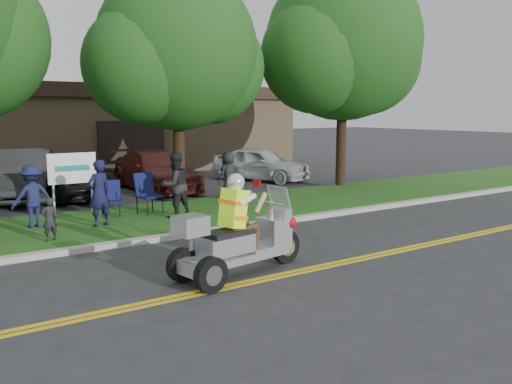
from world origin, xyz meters
TOP-DOWN VIEW (x-y plane):
  - ground at (0.00, 0.00)m, footprint 120.00×120.00m
  - centerline_near at (0.00, -0.58)m, footprint 60.00×0.10m
  - centerline_far at (0.00, -0.42)m, footprint 60.00×0.10m
  - curb at (0.00, 3.05)m, footprint 60.00×0.25m
  - grass_verge at (0.00, 5.20)m, footprint 60.00×4.00m
  - commercial_building at (2.00, 18.98)m, footprint 18.00×8.20m
  - tree_mid at (0.55, 7.23)m, footprint 5.88×4.80m
  - tree_right at (7.06, 7.03)m, footprint 6.86×5.60m
  - business_sign at (-2.90, 6.60)m, footprint 1.25×0.06m
  - trike_scooter at (-1.98, -0.08)m, footprint 2.75×1.06m
  - lawn_chair_a at (-2.12, 5.92)m, footprint 0.63×0.64m
  - lawn_chair_b at (-1.21, 5.71)m, footprint 0.69×0.71m
  - spectator_adult_left at (-2.78, 4.84)m, footprint 0.66×0.52m
  - spectator_adult_mid at (-0.80, 4.81)m, footprint 0.91×0.76m
  - spectator_chair_a at (-4.13, 5.61)m, footprint 1.04×0.70m
  - spectator_chair_b at (1.93, 6.66)m, footprint 0.83×0.67m
  - child_left at (-4.14, 3.97)m, footprint 0.38×0.29m
  - parked_car_left at (-3.33, 10.72)m, footprint 3.06×5.16m
  - parked_car_mid at (-2.50, 10.44)m, footprint 3.92×5.38m
  - parked_car_right at (1.06, 10.26)m, footprint 2.04×4.87m
  - parked_car_far_right at (5.65, 10.28)m, footprint 3.16×4.37m

SIDE VIEW (x-z plane):
  - ground at x=0.00m, z-range 0.00..0.00m
  - centerline_near at x=0.00m, z-range 0.00..0.01m
  - centerline_far at x=0.00m, z-range 0.00..0.01m
  - grass_verge at x=0.00m, z-range 0.01..0.11m
  - curb at x=0.00m, z-range 0.00..0.12m
  - child_left at x=-4.14m, z-range 0.10..1.03m
  - lawn_chair_a at x=-2.12m, z-range 0.16..1.09m
  - trike_scooter at x=-1.98m, z-range -0.27..1.53m
  - parked_car_mid at x=-2.50m, z-range 0.00..1.36m
  - parked_car_far_right at x=5.65m, z-range 0.00..1.38m
  - parked_car_right at x=1.06m, z-range 0.00..1.40m
  - lawn_chair_b at x=-1.21m, z-range 0.17..1.26m
  - parked_car_left at x=-3.33m, z-range 0.00..1.61m
  - spectator_chair_b at x=1.93m, z-range 0.10..1.58m
  - spectator_chair_a at x=-4.13m, z-range 0.10..1.59m
  - spectator_adult_left at x=-2.78m, z-range 0.10..1.70m
  - spectator_adult_mid at x=-0.80m, z-range 0.10..1.79m
  - business_sign at x=-2.90m, z-range 0.38..2.13m
  - commercial_building at x=2.00m, z-range 0.01..4.01m
  - tree_mid at x=0.55m, z-range 0.91..7.96m
  - tree_right at x=7.06m, z-range 0.99..9.06m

